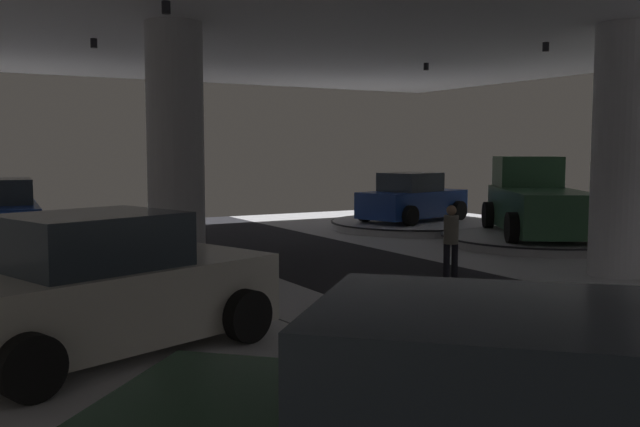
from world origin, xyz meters
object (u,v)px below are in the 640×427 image
(display_platform_deep_right, at_px, (413,224))
(visitor_walking_near, at_px, (451,237))
(column_left, at_px, (176,151))
(display_platform_deep_left, at_px, (2,250))
(display_platform_mid_left, at_px, (107,363))
(pickup_truck_far_right, at_px, (537,203))
(column_right, at_px, (620,151))
(display_platform_far_right, at_px, (539,239))
(display_car_mid_left, at_px, (102,290))
(display_car_deep_right, at_px, (412,199))
(display_car_deep_left, at_px, (0,215))

(display_platform_deep_right, distance_m, visitor_walking_near, 9.64)
(column_left, xyz_separation_m, display_platform_deep_left, (-3.11, 4.97, -2.57))
(column_left, height_order, display_platform_mid_left, column_left)
(pickup_truck_far_right, relative_size, display_platform_mid_left, 1.06)
(column_right, relative_size, display_platform_mid_left, 1.05)
(column_right, relative_size, visitor_walking_near, 3.46)
(display_platform_far_right, relative_size, display_platform_mid_left, 1.09)
(display_platform_far_right, xyz_separation_m, display_car_mid_left, (-13.94, -6.10, 0.94))
(display_platform_far_right, bearing_deg, visitor_walking_near, -153.10)
(display_platform_mid_left, bearing_deg, display_platform_far_right, 23.65)
(display_car_deep_right, height_order, display_platform_deep_left, display_car_deep_right)
(display_car_deep_right, bearing_deg, display_car_deep_left, -179.87)
(column_right, bearing_deg, display_platform_mid_left, -172.31)
(pickup_truck_far_right, bearing_deg, display_car_mid_left, -155.71)
(column_right, distance_m, display_platform_deep_right, 10.19)
(pickup_truck_far_right, relative_size, display_car_deep_left, 1.28)
(display_platform_deep_left, xyz_separation_m, display_car_deep_left, (0.00, 0.03, 0.91))
(pickup_truck_far_right, height_order, display_platform_deep_left, pickup_truck_far_right)
(display_car_deep_right, bearing_deg, display_platform_far_right, -81.39)
(display_platform_mid_left, distance_m, visitor_walking_near, 8.66)
(display_platform_far_right, xyz_separation_m, display_platform_mid_left, (-13.91, -6.09, 0.03))
(display_platform_far_right, distance_m, visitor_walking_near, 6.62)
(display_platform_mid_left, xyz_separation_m, display_car_mid_left, (-0.03, -0.01, 0.91))
(display_platform_deep_right, distance_m, display_car_deep_right, 0.89)
(column_left, xyz_separation_m, display_platform_deep_right, (10.23, 5.04, -2.60))
(display_car_deep_left, xyz_separation_m, display_platform_mid_left, (0.18, -11.22, -0.91))
(display_car_deep_right, height_order, visitor_walking_near, display_car_deep_right)
(display_car_deep_left, bearing_deg, display_platform_deep_right, 0.17)
(display_car_deep_left, height_order, visitor_walking_near, display_car_deep_left)
(pickup_truck_far_right, relative_size, display_car_mid_left, 1.23)
(display_car_mid_left, bearing_deg, column_right, 7.72)
(column_right, bearing_deg, display_platform_deep_left, 140.37)
(display_platform_deep_left, bearing_deg, display_car_deep_right, 0.26)
(column_left, height_order, display_car_deep_right, column_left)
(column_right, relative_size, display_car_deep_right, 1.21)
(display_platform_deep_right, relative_size, display_car_mid_left, 1.27)
(pickup_truck_far_right, height_order, display_car_mid_left, pickup_truck_far_right)
(column_left, bearing_deg, pickup_truck_far_right, 0.73)
(column_right, bearing_deg, display_car_mid_left, -172.28)
(display_platform_deep_left, height_order, display_car_deep_left, display_car_deep_left)
(column_left, bearing_deg, visitor_walking_near, -31.22)
(display_platform_deep_right, relative_size, display_car_deep_left, 1.34)
(pickup_truck_far_right, relative_size, display_platform_deep_right, 0.96)
(column_right, distance_m, display_car_deep_left, 15.22)
(display_car_mid_left, distance_m, visitor_walking_near, 8.66)
(column_left, distance_m, display_platform_mid_left, 7.34)
(column_left, bearing_deg, display_platform_deep_left, 122.08)
(column_right, height_order, display_car_deep_right, column_right)
(display_platform_deep_right, height_order, display_car_deep_right, display_car_deep_right)
(display_platform_deep_right, height_order, display_platform_mid_left, display_platform_mid_left)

